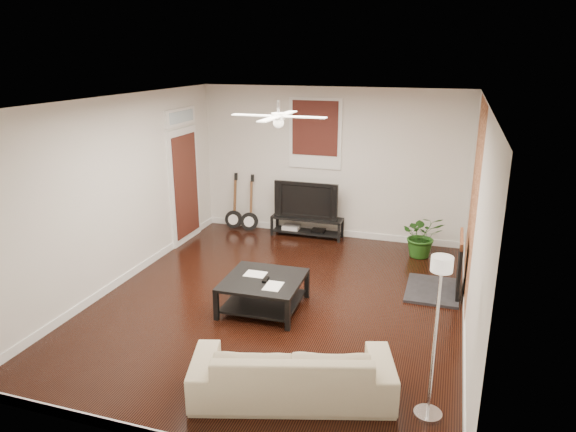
% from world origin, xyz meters
% --- Properties ---
extents(room, '(5.01, 6.01, 2.81)m').
position_xyz_m(room, '(0.00, 0.00, 1.40)').
color(room, black).
rests_on(room, ground).
extents(brick_accent, '(0.02, 2.20, 2.80)m').
position_xyz_m(brick_accent, '(2.49, 1.00, 1.40)').
color(brick_accent, brown).
rests_on(brick_accent, floor).
extents(fireplace, '(0.80, 1.10, 0.92)m').
position_xyz_m(fireplace, '(2.20, 1.00, 0.46)').
color(fireplace, black).
rests_on(fireplace, floor).
extents(window_back, '(1.00, 0.06, 1.30)m').
position_xyz_m(window_back, '(-0.30, 2.97, 1.95)').
color(window_back, '#38110F').
rests_on(window_back, wall_back).
extents(door_left, '(0.08, 1.00, 2.50)m').
position_xyz_m(door_left, '(-2.46, 1.90, 1.25)').
color(door_left, white).
rests_on(door_left, wall_left).
extents(tv_stand, '(1.36, 0.36, 0.38)m').
position_xyz_m(tv_stand, '(-0.38, 2.78, 0.19)').
color(tv_stand, black).
rests_on(tv_stand, floor).
extents(tv, '(1.22, 0.16, 0.70)m').
position_xyz_m(tv, '(-0.38, 2.80, 0.74)').
color(tv, black).
rests_on(tv, tv_stand).
extents(coffee_table, '(1.07, 1.07, 0.44)m').
position_xyz_m(coffee_table, '(-0.14, -0.25, 0.22)').
color(coffee_table, black).
rests_on(coffee_table, floor).
extents(sofa, '(2.18, 1.35, 0.60)m').
position_xyz_m(sofa, '(0.81, -1.97, 0.30)').
color(sofa, tan).
rests_on(sofa, floor).
extents(floor_lamp, '(0.34, 0.34, 1.66)m').
position_xyz_m(floor_lamp, '(2.16, -1.87, 0.83)').
color(floor_lamp, silver).
rests_on(floor_lamp, floor).
extents(potted_plant, '(0.80, 0.74, 0.76)m').
position_xyz_m(potted_plant, '(1.78, 2.38, 0.38)').
color(potted_plant, '#215317').
rests_on(potted_plant, floor).
extents(guitar_left, '(0.38, 0.29, 1.13)m').
position_xyz_m(guitar_left, '(-1.89, 2.75, 0.56)').
color(guitar_left, black).
rests_on(guitar_left, floor).
extents(guitar_right, '(0.40, 0.32, 1.13)m').
position_xyz_m(guitar_right, '(-1.54, 2.72, 0.56)').
color(guitar_right, black).
rests_on(guitar_right, floor).
extents(ceiling_fan, '(1.24, 1.24, 0.32)m').
position_xyz_m(ceiling_fan, '(0.00, 0.00, 2.60)').
color(ceiling_fan, white).
rests_on(ceiling_fan, ceiling).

